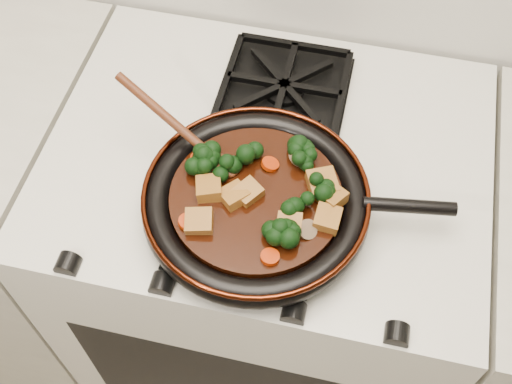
# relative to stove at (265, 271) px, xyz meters

# --- Properties ---
(stove) EXTENTS (0.76, 0.60, 0.90)m
(stove) POSITION_rel_stove_xyz_m (0.00, 0.00, 0.00)
(stove) COLOR beige
(stove) RESTS_ON ground
(burner_grate_front) EXTENTS (0.23, 0.23, 0.03)m
(burner_grate_front) POSITION_rel_stove_xyz_m (0.00, -0.14, 0.46)
(burner_grate_front) COLOR black
(burner_grate_front) RESTS_ON stove
(burner_grate_back) EXTENTS (0.23, 0.23, 0.03)m
(burner_grate_back) POSITION_rel_stove_xyz_m (0.00, 0.14, 0.46)
(burner_grate_back) COLOR black
(burner_grate_back) RESTS_ON stove
(skillet) EXTENTS (0.48, 0.35, 0.05)m
(skillet) POSITION_rel_stove_xyz_m (0.01, -0.13, 0.49)
(skillet) COLOR black
(skillet) RESTS_ON burner_grate_front
(braising_sauce) EXTENTS (0.27, 0.27, 0.02)m
(braising_sauce) POSITION_rel_stove_xyz_m (0.01, -0.13, 0.50)
(braising_sauce) COLOR black
(braising_sauce) RESTS_ON skillet
(tofu_cube_0) EXTENTS (0.05, 0.05, 0.03)m
(tofu_cube_0) POSITION_rel_stove_xyz_m (0.12, -0.11, 0.52)
(tofu_cube_0) COLOR brown
(tofu_cube_0) RESTS_ON braising_sauce
(tofu_cube_1) EXTENTS (0.06, 0.06, 0.03)m
(tofu_cube_1) POSITION_rel_stove_xyz_m (0.10, -0.09, 0.52)
(tofu_cube_1) COLOR brown
(tofu_cube_1) RESTS_ON braising_sauce
(tofu_cube_2) EXTENTS (0.05, 0.05, 0.02)m
(tofu_cube_2) POSITION_rel_stove_xyz_m (-0.02, -0.14, 0.52)
(tofu_cube_2) COLOR brown
(tofu_cube_2) RESTS_ON braising_sauce
(tofu_cube_3) EXTENTS (0.05, 0.05, 0.03)m
(tofu_cube_3) POSITION_rel_stove_xyz_m (-0.00, -0.13, 0.52)
(tofu_cube_3) COLOR brown
(tofu_cube_3) RESTS_ON braising_sauce
(tofu_cube_4) EXTENTS (0.04, 0.04, 0.03)m
(tofu_cube_4) POSITION_rel_stove_xyz_m (0.07, -0.17, 0.52)
(tofu_cube_4) COLOR brown
(tofu_cube_4) RESTS_ON braising_sauce
(tofu_cube_5) EXTENTS (0.05, 0.05, 0.03)m
(tofu_cube_5) POSITION_rel_stove_xyz_m (-0.06, -0.20, 0.52)
(tofu_cube_5) COLOR brown
(tofu_cube_5) RESTS_ON braising_sauce
(tofu_cube_6) EXTENTS (0.04, 0.04, 0.02)m
(tofu_cube_6) POSITION_rel_stove_xyz_m (0.12, -0.15, 0.52)
(tofu_cube_6) COLOR brown
(tofu_cube_6) RESTS_ON braising_sauce
(tofu_cube_7) EXTENTS (0.05, 0.05, 0.03)m
(tofu_cube_7) POSITION_rel_stove_xyz_m (-0.06, -0.14, 0.52)
(tofu_cube_7) COLOR brown
(tofu_cube_7) RESTS_ON braising_sauce
(broccoli_floret_0) EXTENTS (0.09, 0.09, 0.07)m
(broccoli_floret_0) POSITION_rel_stove_xyz_m (0.05, -0.20, 0.52)
(broccoli_floret_0) COLOR black
(broccoli_floret_0) RESTS_ON braising_sauce
(broccoli_floret_1) EXTENTS (0.08, 0.08, 0.06)m
(broccoli_floret_1) POSITION_rel_stove_xyz_m (0.11, -0.11, 0.52)
(broccoli_floret_1) COLOR black
(broccoli_floret_1) RESTS_ON braising_sauce
(broccoli_floret_2) EXTENTS (0.07, 0.07, 0.07)m
(broccoli_floret_2) POSITION_rel_stove_xyz_m (-0.02, -0.07, 0.52)
(broccoli_floret_2) COLOR black
(broccoli_floret_2) RESTS_ON braising_sauce
(broccoli_floret_3) EXTENTS (0.08, 0.09, 0.08)m
(broccoli_floret_3) POSITION_rel_stove_xyz_m (-0.05, -0.10, 0.52)
(broccoli_floret_3) COLOR black
(broccoli_floret_3) RESTS_ON braising_sauce
(broccoli_floret_4) EXTENTS (0.08, 0.08, 0.08)m
(broccoli_floret_4) POSITION_rel_stove_xyz_m (0.06, -0.04, 0.52)
(broccoli_floret_4) COLOR black
(broccoli_floret_4) RESTS_ON braising_sauce
(broccoli_floret_5) EXTENTS (0.08, 0.08, 0.06)m
(broccoli_floret_5) POSITION_rel_stove_xyz_m (0.07, -0.05, 0.52)
(broccoli_floret_5) COLOR black
(broccoli_floret_5) RESTS_ON braising_sauce
(broccoli_floret_6) EXTENTS (0.07, 0.06, 0.06)m
(broccoli_floret_6) POSITION_rel_stove_xyz_m (0.06, -0.19, 0.52)
(broccoli_floret_6) COLOR black
(broccoli_floret_6) RESTS_ON braising_sauce
(broccoli_floret_7) EXTENTS (0.08, 0.08, 0.06)m
(broccoli_floret_7) POSITION_rel_stove_xyz_m (-0.09, -0.10, 0.52)
(broccoli_floret_7) COLOR black
(broccoli_floret_7) RESTS_ON braising_sauce
(broccoli_floret_8) EXTENTS (0.08, 0.08, 0.06)m
(broccoli_floret_8) POSITION_rel_stove_xyz_m (0.08, -0.14, 0.52)
(broccoli_floret_8) COLOR black
(broccoli_floret_8) RESTS_ON braising_sauce
(broccoli_floret_9) EXTENTS (0.09, 0.09, 0.08)m
(broccoli_floret_9) POSITION_rel_stove_xyz_m (-0.08, -0.07, 0.52)
(broccoli_floret_9) COLOR black
(broccoli_floret_9) RESTS_ON braising_sauce
(carrot_coin_0) EXTENTS (0.03, 0.03, 0.01)m
(carrot_coin_0) POSITION_rel_stove_xyz_m (-0.08, -0.20, 0.51)
(carrot_coin_0) COLOR #A42604
(carrot_coin_0) RESTS_ON braising_sauce
(carrot_coin_1) EXTENTS (0.03, 0.03, 0.02)m
(carrot_coin_1) POSITION_rel_stove_xyz_m (0.02, -0.07, 0.51)
(carrot_coin_1) COLOR #A42604
(carrot_coin_1) RESTS_ON braising_sauce
(carrot_coin_2) EXTENTS (0.03, 0.03, 0.01)m
(carrot_coin_2) POSITION_rel_stove_xyz_m (0.05, -0.23, 0.51)
(carrot_coin_2) COLOR #A42604
(carrot_coin_2) RESTS_ON braising_sauce
(carrot_coin_3) EXTENTS (0.03, 0.03, 0.01)m
(carrot_coin_3) POSITION_rel_stove_xyz_m (-0.09, -0.08, 0.51)
(carrot_coin_3) COLOR #A42604
(carrot_coin_3) RESTS_ON braising_sauce
(mushroom_slice_0) EXTENTS (0.03, 0.04, 0.03)m
(mushroom_slice_0) POSITION_rel_stove_xyz_m (0.06, -0.04, 0.52)
(mushroom_slice_0) COLOR brown
(mushroom_slice_0) RESTS_ON braising_sauce
(mushroom_slice_1) EXTENTS (0.04, 0.04, 0.02)m
(mushroom_slice_1) POSITION_rel_stove_xyz_m (0.10, -0.17, 0.52)
(mushroom_slice_1) COLOR brown
(mushroom_slice_1) RESTS_ON braising_sauce
(mushroom_slice_2) EXTENTS (0.04, 0.04, 0.03)m
(mushroom_slice_2) POSITION_rel_stove_xyz_m (-0.08, -0.10, 0.52)
(mushroom_slice_2) COLOR brown
(mushroom_slice_2) RESTS_ON braising_sauce
(wooden_spoon) EXTENTS (0.14, 0.08, 0.22)m
(wooden_spoon) POSITION_rel_stove_xyz_m (-0.11, -0.06, 0.53)
(wooden_spoon) COLOR #4B2210
(wooden_spoon) RESTS_ON braising_sauce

